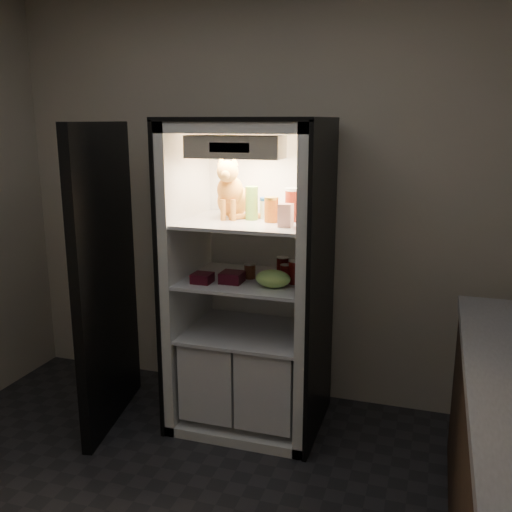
# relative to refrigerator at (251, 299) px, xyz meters

# --- Properties ---
(room_shell) EXTENTS (3.60, 3.60, 3.60)m
(room_shell) POSITION_rel_refrigerator_xyz_m (0.00, -1.38, 0.83)
(room_shell) COLOR white
(room_shell) RESTS_ON floor
(refrigerator) EXTENTS (0.90, 0.72, 1.88)m
(refrigerator) POSITION_rel_refrigerator_xyz_m (0.00, 0.00, 0.00)
(refrigerator) COLOR white
(refrigerator) RESTS_ON floor
(fridge_door) EXTENTS (0.22, 0.87, 1.85)m
(fridge_door) POSITION_rel_refrigerator_xyz_m (-0.84, -0.28, 0.12)
(fridge_door) COLOR black
(fridge_door) RESTS_ON floor
(tabby_cat) EXTENTS (0.33, 0.37, 0.38)m
(tabby_cat) POSITION_rel_refrigerator_xyz_m (-0.12, 0.00, 0.64)
(tabby_cat) COLOR #C66519
(tabby_cat) RESTS_ON refrigerator
(parmesan_shaker) EXTENTS (0.08, 0.08, 0.19)m
(parmesan_shaker) POSITION_rel_refrigerator_xyz_m (0.01, -0.03, 0.60)
(parmesan_shaker) COLOR #268E33
(parmesan_shaker) RESTS_ON refrigerator
(mayo_tub) EXTENTS (0.09, 0.09, 0.12)m
(mayo_tub) POSITION_rel_refrigerator_xyz_m (0.09, 0.04, 0.56)
(mayo_tub) COLOR white
(mayo_tub) RESTS_ON refrigerator
(salsa_jar) EXTENTS (0.08, 0.08, 0.14)m
(salsa_jar) POSITION_rel_refrigerator_xyz_m (0.15, -0.07, 0.57)
(salsa_jar) COLOR maroon
(salsa_jar) RESTS_ON refrigerator
(pepper_jar) EXTENTS (0.11, 0.11, 0.19)m
(pepper_jar) POSITION_rel_refrigerator_xyz_m (0.26, 0.00, 0.59)
(pepper_jar) COLOR #A53016
(pepper_jar) RESTS_ON refrigerator
(cream_carton) EXTENTS (0.07, 0.07, 0.13)m
(cream_carton) POSITION_rel_refrigerator_xyz_m (0.26, -0.19, 0.56)
(cream_carton) COLOR silver
(cream_carton) RESTS_ON refrigerator
(soda_can_a) EXTENTS (0.07, 0.07, 0.13)m
(soda_can_a) POSITION_rel_refrigerator_xyz_m (0.20, -0.01, 0.21)
(soda_can_a) COLOR black
(soda_can_a) RESTS_ON refrigerator
(soda_can_b) EXTENTS (0.07, 0.07, 0.14)m
(soda_can_b) POSITION_rel_refrigerator_xyz_m (0.29, -0.09, 0.22)
(soda_can_b) COLOR black
(soda_can_b) RESTS_ON refrigerator
(soda_can_c) EXTENTS (0.06, 0.06, 0.11)m
(soda_can_c) POSITION_rel_refrigerator_xyz_m (0.24, -0.09, 0.20)
(soda_can_c) COLOR black
(soda_can_c) RESTS_ON refrigerator
(condiment_jar) EXTENTS (0.07, 0.07, 0.09)m
(condiment_jar) POSITION_rel_refrigerator_xyz_m (0.01, -0.06, 0.20)
(condiment_jar) COLOR #532917
(condiment_jar) RESTS_ON refrigerator
(grape_bag) EXTENTS (0.20, 0.15, 0.10)m
(grape_bag) POSITION_rel_refrigerator_xyz_m (0.19, -0.20, 0.20)
(grape_bag) COLOR #92CF60
(grape_bag) RESTS_ON refrigerator
(berry_box_left) EXTENTS (0.11, 0.11, 0.06)m
(berry_box_left) POSITION_rel_refrigerator_xyz_m (-0.22, -0.23, 0.18)
(berry_box_left) COLOR #460B1B
(berry_box_left) RESTS_ON refrigerator
(berry_box_right) EXTENTS (0.13, 0.13, 0.06)m
(berry_box_right) POSITION_rel_refrigerator_xyz_m (-0.06, -0.18, 0.18)
(berry_box_right) COLOR #460B1B
(berry_box_right) RESTS_ON refrigerator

